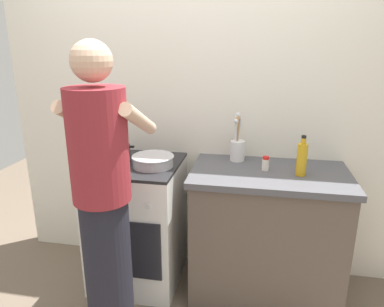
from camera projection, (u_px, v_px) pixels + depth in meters
ground at (182, 295)px, 2.47m from camera, size 6.00×6.00×0.00m
back_wall at (222, 106)px, 2.53m from camera, size 3.20×0.10×2.50m
countertop at (266, 234)px, 2.38m from camera, size 1.00×0.60×0.90m
stove_range at (138, 222)px, 2.54m from camera, size 0.60×0.62×0.90m
pot at (115, 154)px, 2.41m from camera, size 0.28×0.21×0.12m
mixing_bowl at (153, 160)px, 2.33m from camera, size 0.28×0.28×0.08m
utensil_crock at (237, 146)px, 2.43m from camera, size 0.10×0.10×0.33m
spice_bottle at (265, 164)px, 2.26m from camera, size 0.04×0.04×0.09m
oil_bottle at (302, 159)px, 2.15m from camera, size 0.06×0.06×0.25m
person at (104, 206)px, 1.86m from camera, size 0.41×0.50×1.70m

